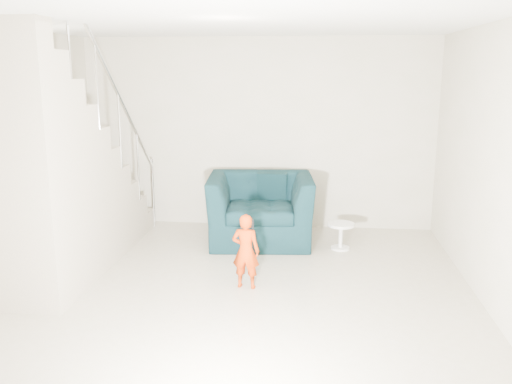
{
  "coord_description": "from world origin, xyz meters",
  "views": [
    {
      "loc": [
        0.84,
        -4.94,
        2.26
      ],
      "look_at": [
        0.15,
        1.2,
        0.85
      ],
      "focal_mm": 38.0,
      "sensor_mm": 36.0,
      "label": 1
    }
  ],
  "objects_px": {
    "staircase": "(54,192)",
    "toddler": "(246,251)",
    "armchair": "(260,209)",
    "side_table": "(341,232)"
  },
  "relations": [
    {
      "from": "armchair",
      "to": "staircase",
      "type": "xyz_separation_m",
      "value": [
        -2.12,
        -1.44,
        0.51
      ]
    },
    {
      "from": "side_table",
      "to": "staircase",
      "type": "xyz_separation_m",
      "value": [
        -3.18,
        -1.21,
        0.72
      ]
    },
    {
      "from": "armchair",
      "to": "staircase",
      "type": "height_order",
      "value": "staircase"
    },
    {
      "from": "staircase",
      "to": "toddler",
      "type": "bearing_deg",
      "value": -4.48
    },
    {
      "from": "side_table",
      "to": "staircase",
      "type": "distance_m",
      "value": 3.47
    },
    {
      "from": "armchair",
      "to": "side_table",
      "type": "xyz_separation_m",
      "value": [
        1.06,
        -0.24,
        -0.21
      ]
    },
    {
      "from": "armchair",
      "to": "toddler",
      "type": "height_order",
      "value": "armchair"
    },
    {
      "from": "staircase",
      "to": "armchair",
      "type": "bearing_deg",
      "value": 34.25
    },
    {
      "from": "armchair",
      "to": "toddler",
      "type": "distance_m",
      "value": 1.61
    },
    {
      "from": "armchair",
      "to": "side_table",
      "type": "distance_m",
      "value": 1.1
    }
  ]
}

